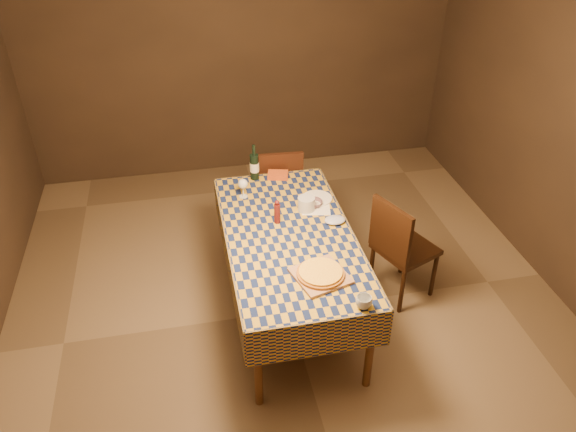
{
  "coord_description": "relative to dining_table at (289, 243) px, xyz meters",
  "views": [
    {
      "loc": [
        -0.69,
        -3.27,
        3.2
      ],
      "look_at": [
        0.0,
        0.05,
        0.9
      ],
      "focal_mm": 35.0,
      "sensor_mm": 36.0,
      "label": 1
    }
  ],
  "objects": [
    {
      "name": "chair_right",
      "position": [
        0.89,
        0.02,
        -0.17
      ],
      "size": [
        0.56,
        0.55,
        0.93
      ],
      "color": "black",
      "rests_on": "ground"
    },
    {
      "name": "pizza",
      "position": [
        0.1,
        -0.51,
        0.11
      ],
      "size": [
        0.37,
        0.37,
        0.03
      ],
      "color": "#9D5C1A",
      "rests_on": "cutting_board"
    },
    {
      "name": "room",
      "position": [
        0.0,
        0.0,
        0.66
      ],
      "size": [
        5.0,
        5.1,
        2.7
      ],
      "color": "brown",
      "rests_on": "ground"
    },
    {
      "name": "cutting_board",
      "position": [
        0.1,
        -0.51,
        0.09
      ],
      "size": [
        0.41,
        0.41,
        0.02
      ],
      "primitive_type": "cube",
      "rotation": [
        0.0,
        0.0,
        0.28
      ],
      "color": "#A2714C",
      "rests_on": "dining_table"
    },
    {
      "name": "flour_patch",
      "position": [
        0.27,
        0.29,
        0.08
      ],
      "size": [
        0.25,
        0.21,
        0.0
      ],
      "primitive_type": "cube",
      "rotation": [
        0.0,
        0.0,
        -0.2
      ],
      "color": "white",
      "rests_on": "dining_table"
    },
    {
      "name": "wine_bottle",
      "position": [
        -0.12,
        0.86,
        0.19
      ],
      "size": [
        0.09,
        0.09,
        0.32
      ],
      "color": "black",
      "rests_on": "dining_table"
    },
    {
      "name": "white_plate",
      "position": [
        0.32,
        0.43,
        0.08
      ],
      "size": [
        0.28,
        0.28,
        0.01
      ],
      "primitive_type": "cylinder",
      "rotation": [
        0.0,
        0.0,
        -0.15
      ],
      "color": "white",
      "rests_on": "dining_table"
    },
    {
      "name": "takeout_container",
      "position": [
        0.07,
        0.84,
        0.1
      ],
      "size": [
        0.2,
        0.16,
        0.04
      ],
      "primitive_type": "cube",
      "rotation": [
        0.0,
        0.0,
        -0.25
      ],
      "color": "#B94918",
      "rests_on": "dining_table"
    },
    {
      "name": "chair_far",
      "position": [
        0.12,
        1.08,
        -0.17
      ],
      "size": [
        0.45,
        0.46,
        0.93
      ],
      "color": "black",
      "rests_on": "ground"
    },
    {
      "name": "flour_bag",
      "position": [
        0.37,
        0.08,
        0.1
      ],
      "size": [
        0.19,
        0.17,
        0.05
      ],
      "primitive_type": "ellipsoid",
      "rotation": [
        0.0,
        0.0,
        -0.35
      ],
      "color": "#A6B1D5",
      "rests_on": "dining_table"
    },
    {
      "name": "tumbler",
      "position": [
        0.29,
        -0.85,
        0.12
      ],
      "size": [
        0.13,
        0.13,
        0.08
      ],
      "primitive_type": "imported",
      "rotation": [
        0.0,
        0.0,
        -0.32
      ],
      "color": "silver",
      "rests_on": "dining_table"
    },
    {
      "name": "deli_tub",
      "position": [
        0.2,
        0.29,
        0.13
      ],
      "size": [
        0.16,
        0.16,
        0.11
      ],
      "primitive_type": "cylinder",
      "rotation": [
        0.0,
        0.0,
        -0.24
      ],
      "color": "silver",
      "rests_on": "dining_table"
    },
    {
      "name": "pepper_mill",
      "position": [
        -0.06,
        0.17,
        0.17
      ],
      "size": [
        0.05,
        0.05,
        0.2
      ],
      "color": "#4E1212",
      "rests_on": "dining_table"
    },
    {
      "name": "wine_glass",
      "position": [
        -0.26,
        0.59,
        0.19
      ],
      "size": [
        0.08,
        0.08,
        0.16
      ],
      "color": "silver",
      "rests_on": "dining_table"
    },
    {
      "name": "bowl",
      "position": [
        0.27,
        0.34,
        0.1
      ],
      "size": [
        0.17,
        0.17,
        0.04
      ],
      "primitive_type": "imported",
      "rotation": [
        0.0,
        0.0,
        -0.31
      ],
      "color": "#644854",
      "rests_on": "dining_table"
    },
    {
      "name": "dining_table",
      "position": [
        0.0,
        0.0,
        0.0
      ],
      "size": [
        0.94,
        1.84,
        0.77
      ],
      "color": "brown",
      "rests_on": "ground"
    }
  ]
}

